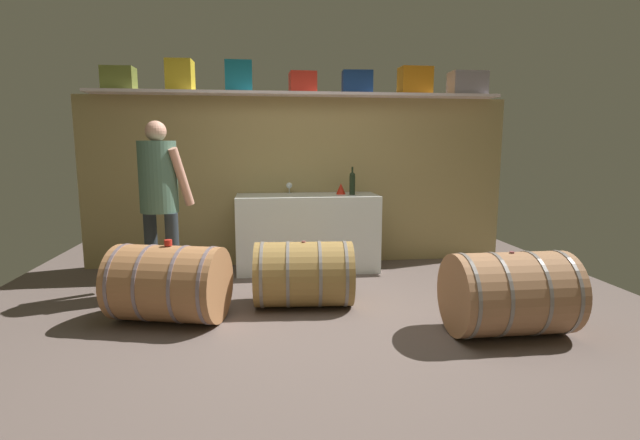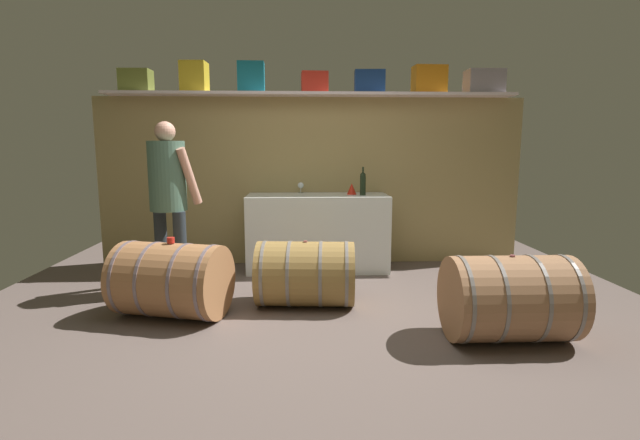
{
  "view_description": "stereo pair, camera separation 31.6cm",
  "coord_description": "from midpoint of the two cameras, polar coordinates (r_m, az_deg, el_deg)",
  "views": [
    {
      "loc": [
        -0.46,
        -3.5,
        1.43
      ],
      "look_at": [
        0.02,
        0.39,
        0.82
      ],
      "focal_mm": 26.59,
      "sensor_mm": 36.0,
      "label": 1
    },
    {
      "loc": [
        -0.15,
        -3.53,
        1.43
      ],
      "look_at": [
        0.02,
        0.39,
        0.82
      ],
      "focal_mm": 26.59,
      "sensor_mm": 36.0,
      "label": 2
    }
  ],
  "objects": [
    {
      "name": "toolcase_yellow",
      "position": [
        5.76,
        -18.06,
        16.19
      ],
      "size": [
        0.29,
        0.28,
        0.34
      ],
      "primitive_type": "cube",
      "rotation": [
        0.0,
        0.0,
        -0.04
      ],
      "color": "yellow",
      "rests_on": "high_shelf_board"
    },
    {
      "name": "toolcase_red",
      "position": [
        5.66,
        -3.77,
        16.18
      ],
      "size": [
        0.31,
        0.27,
        0.23
      ],
      "primitive_type": "cube",
      "rotation": [
        0.0,
        0.0,
        0.04
      ],
      "color": "red",
      "rests_on": "high_shelf_board"
    },
    {
      "name": "ground_plane",
      "position": [
        4.33,
        -2.67,
        -10.51
      ],
      "size": [
        6.29,
        7.68,
        0.02
      ],
      "primitive_type": "cube",
      "color": "#60514C"
    },
    {
      "name": "winemaker_pouring",
      "position": [
        4.77,
        -20.59,
        3.41
      ],
      "size": [
        0.55,
        0.51,
        1.66
      ],
      "rotation": [
        0.0,
        0.0,
        -0.66
      ],
      "color": "#262E34",
      "rests_on": "ground"
    },
    {
      "name": "red_funnel",
      "position": [
        5.5,
        0.88,
        3.78
      ],
      "size": [
        0.11,
        0.11,
        0.13
      ],
      "primitive_type": "cone",
      "color": "red",
      "rests_on": "work_cabinet"
    },
    {
      "name": "wine_barrel_far",
      "position": [
        4.27,
        -4.1,
        -6.52
      ],
      "size": [
        0.91,
        0.64,
        0.6
      ],
      "rotation": [
        0.0,
        0.0,
        -0.07
      ],
      "color": "olive",
      "rests_on": "ground"
    },
    {
      "name": "work_cabinet",
      "position": [
        5.5,
        -3.18,
        -1.51
      ],
      "size": [
        1.61,
        0.61,
        0.88
      ],
      "primitive_type": "cube",
      "color": "white",
      "rests_on": "ground"
    },
    {
      "name": "toolcase_navy",
      "position": [
        5.74,
        2.86,
        16.22
      ],
      "size": [
        0.36,
        0.23,
        0.26
      ],
      "primitive_type": "cube",
      "rotation": [
        0.0,
        0.0,
        -0.07
      ],
      "color": "navy",
      "rests_on": "high_shelf_board"
    },
    {
      "name": "wine_barrel_flank",
      "position": [
        3.86,
        19.65,
        -8.35
      ],
      "size": [
        0.9,
        0.64,
        0.65
      ],
      "rotation": [
        0.0,
        0.0,
        0.0
      ],
      "color": "#996A47",
      "rests_on": "ground"
    },
    {
      "name": "toolcase_olive",
      "position": [
        5.9,
        -24.54,
        15.22
      ],
      "size": [
        0.34,
        0.24,
        0.25
      ],
      "primitive_type": "cube",
      "rotation": [
        0.0,
        0.0,
        -0.03
      ],
      "color": "olive",
      "rests_on": "high_shelf_board"
    },
    {
      "name": "high_shelf_board",
      "position": [
        5.65,
        -4.06,
        14.85
      ],
      "size": [
        4.68,
        0.4,
        0.03
      ],
      "primitive_type": "cube",
      "color": "silver",
      "rests_on": "back_wall_panel"
    },
    {
      "name": "wine_glass",
      "position": [
        5.64,
        -5.34,
        4.1
      ],
      "size": [
        0.07,
        0.07,
        0.13
      ],
      "color": "white",
      "rests_on": "work_cabinet"
    },
    {
      "name": "wine_bottle_dark",
      "position": [
        5.43,
        2.24,
        4.48
      ],
      "size": [
        0.07,
        0.07,
        0.32
      ],
      "color": "black",
      "rests_on": "work_cabinet"
    },
    {
      "name": "toolcase_orange",
      "position": [
        5.9,
        9.82,
        16.18
      ],
      "size": [
        0.38,
        0.25,
        0.31
      ],
      "primitive_type": "cube",
      "rotation": [
        0.0,
        0.0,
        0.04
      ],
      "color": "orange",
      "rests_on": "high_shelf_board"
    },
    {
      "name": "wine_barrel_near",
      "position": [
        4.15,
        -19.85,
        -7.21
      ],
      "size": [
        1.02,
        0.83,
        0.64
      ],
      "rotation": [
        0.0,
        0.0,
        -0.26
      ],
      "color": "#A46D43",
      "rests_on": "ground"
    },
    {
      "name": "back_wall_panel",
      "position": [
        5.78,
        -4.03,
        4.62
      ],
      "size": [
        5.09,
        0.1,
        2.0
      ],
      "primitive_type": "cube",
      "color": "tan",
      "rests_on": "ground"
    },
    {
      "name": "toolcase_teal",
      "position": [
        5.68,
        -11.41,
        16.57
      ],
      "size": [
        0.3,
        0.23,
        0.34
      ],
      "primitive_type": "cube",
      "rotation": [
        0.0,
        0.0,
        0.03
      ],
      "color": "#147188",
      "rests_on": "high_shelf_board"
    },
    {
      "name": "tasting_cup",
      "position": [
        4.07,
        -19.96,
        -2.6
      ],
      "size": [
        0.06,
        0.06,
        0.05
      ],
      "primitive_type": "cylinder",
      "color": "red",
      "rests_on": "wine_barrel_near"
    },
    {
      "name": "toolcase_grey",
      "position": [
        6.11,
        15.86,
        15.53
      ],
      "size": [
        0.42,
        0.27,
        0.27
      ],
      "primitive_type": "cube",
      "rotation": [
        0.0,
        0.0,
        0.01
      ],
      "color": "gray",
      "rests_on": "high_shelf_board"
    }
  ]
}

